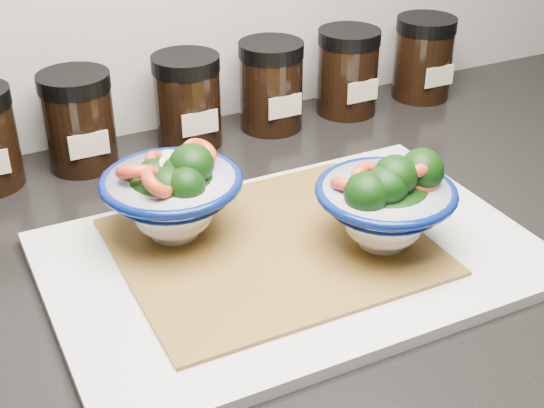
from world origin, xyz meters
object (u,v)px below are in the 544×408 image
spice_jar_b (79,121)px  spice_jar_d (271,86)px  spice_jar_c (188,101)px  bowl_right (386,203)px  spice_jar_e (348,72)px  spice_jar_f (423,58)px  bowl_left (173,194)px  cutting_board (293,258)px

spice_jar_b → spice_jar_d: size_ratio=1.00×
spice_jar_b → spice_jar_c: size_ratio=1.00×
bowl_right → spice_jar_c: size_ratio=1.16×
spice_jar_d → spice_jar_c: bearing=180.0°
spice_jar_e → spice_jar_f: same height
spice_jar_d → spice_jar_f: (0.24, 0.00, 0.00)m
spice_jar_d → spice_jar_f: size_ratio=1.00×
bowl_left → spice_jar_c: 0.23m
bowl_right → spice_jar_d: size_ratio=1.16×
bowl_left → spice_jar_d: size_ratio=1.19×
cutting_board → bowl_left: 0.13m
spice_jar_d → spice_jar_e: size_ratio=1.00×
spice_jar_b → spice_jar_c: 0.13m
spice_jar_f → bowl_left: bearing=-154.3°
spice_jar_e → bowl_right: bearing=-115.6°
spice_jar_c → spice_jar_b: bearing=180.0°
spice_jar_c → bowl_left: bearing=-114.3°
spice_jar_d → spice_jar_e: same height
bowl_left → spice_jar_d: (0.21, 0.21, -0.00)m
bowl_left → spice_jar_f: size_ratio=1.19×
bowl_left → spice_jar_e: (0.32, 0.21, -0.00)m
bowl_left → spice_jar_f: bearing=25.7°
spice_jar_f → bowl_right: bearing=-130.9°
bowl_left → bowl_right: size_ratio=1.03×
spice_jar_c → spice_jar_f: bearing=0.0°
spice_jar_b → spice_jar_c: same height
cutting_board → spice_jar_c: spice_jar_c is taller
bowl_right → spice_jar_e: spice_jar_e is taller
spice_jar_c → spice_jar_e: 0.23m
cutting_board → spice_jar_b: (-0.12, 0.29, 0.05)m
spice_jar_e → spice_jar_f: 0.12m
cutting_board → spice_jar_f: bearing=39.1°
spice_jar_b → bowl_right: bearing=-57.0°
spice_jar_b → spice_jar_d: (0.25, 0.00, 0.00)m
bowl_left → spice_jar_f: (0.44, 0.21, -0.00)m
bowl_left → spice_jar_b: size_ratio=1.19×
spice_jar_f → spice_jar_c: bearing=180.0°
bowl_right → spice_jar_b: size_ratio=1.16×
spice_jar_d → bowl_left: bearing=-134.4°
spice_jar_b → spice_jar_f: same height
bowl_right → spice_jar_f: 0.42m
bowl_left → spice_jar_d: bearing=45.6°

